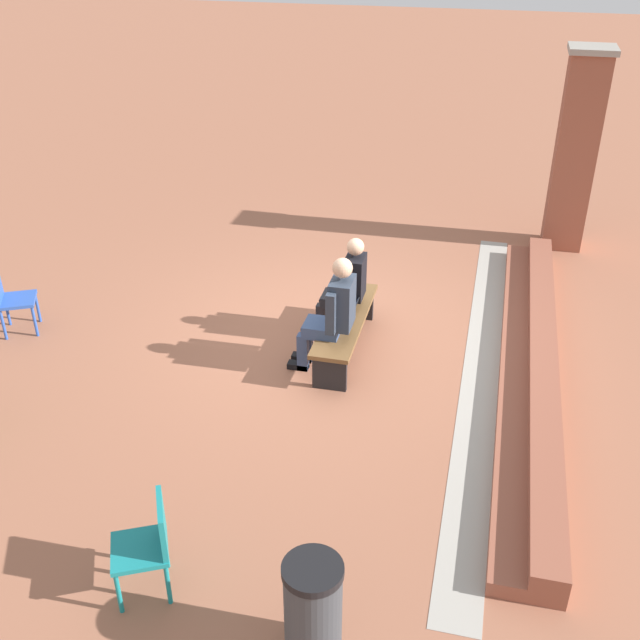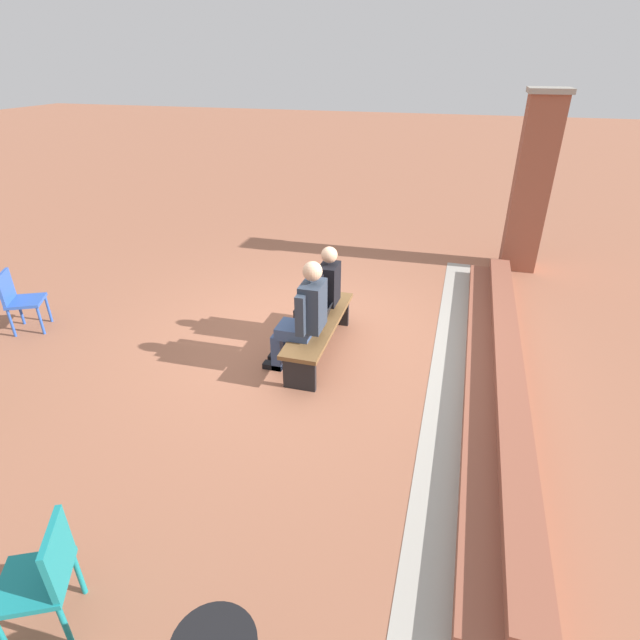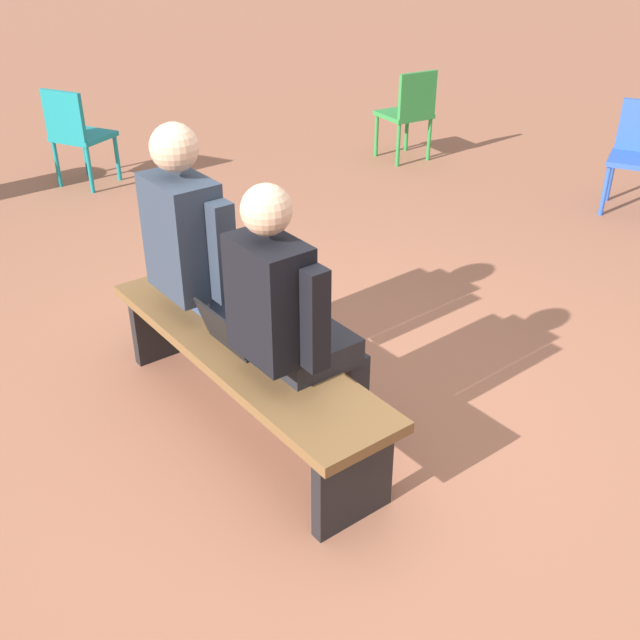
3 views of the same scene
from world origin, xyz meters
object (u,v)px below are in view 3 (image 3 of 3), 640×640
at_px(plastic_chair_mid_courtyard, 640,150).
at_px(plastic_chair_far_right, 409,110).
at_px(laptop, 238,334).
at_px(plastic_chair_near_bench_left, 76,131).
at_px(bench, 243,362).
at_px(person_student, 291,318).
at_px(person_adult, 206,254).

relative_size(plastic_chair_mid_courtyard, plastic_chair_far_right, 1.00).
relative_size(laptop, plastic_chair_near_bench_left, 0.38).
height_order(plastic_chair_far_right, plastic_chair_near_bench_left, same).
xyz_separation_m(bench, person_student, (-0.30, -0.07, 0.35)).
bearing_deg(bench, plastic_chair_near_bench_left, -10.76).
bearing_deg(person_student, plastic_chair_near_bench_left, -9.06).
bearing_deg(bench, person_adult, -9.71).
xyz_separation_m(person_student, plastic_chair_mid_courtyard, (0.82, -3.95, -0.22)).
relative_size(bench, person_adult, 1.30).
relative_size(bench, laptop, 5.62).
bearing_deg(laptop, plastic_chair_near_bench_left, -10.97).
distance_m(person_adult, laptop, 0.47).
bearing_deg(plastic_chair_mid_courtyard, bench, 97.31).
relative_size(person_adult, plastic_chair_near_bench_left, 1.64).
bearing_deg(bench, laptop, 45.64).
relative_size(bench, plastic_chair_mid_courtyard, 2.14).
bearing_deg(plastic_chair_mid_courtyard, laptop, 97.13).
bearing_deg(person_student, bench, 12.11).
distance_m(person_adult, plastic_chair_mid_courtyard, 3.96).
height_order(bench, person_student, person_student).
xyz_separation_m(laptop, plastic_chair_near_bench_left, (3.71, -0.72, -0.02)).
height_order(laptop, plastic_chair_near_bench_left, plastic_chair_near_bench_left).
xyz_separation_m(bench, laptop, (0.01, 0.01, 0.15)).
distance_m(person_student, plastic_chair_near_bench_left, 4.08).
xyz_separation_m(person_adult, plastic_chair_mid_courtyard, (0.11, -3.95, -0.25)).
bearing_deg(laptop, bench, -134.36).
xyz_separation_m(bench, plastic_chair_far_right, (2.53, -3.45, 0.13)).
bearing_deg(person_adult, bench, 170.29).
bearing_deg(person_adult, plastic_chair_far_right, -57.77).
bearing_deg(plastic_chair_near_bench_left, laptop, 169.03).
relative_size(plastic_chair_far_right, plastic_chair_near_bench_left, 1.00).
distance_m(plastic_chair_mid_courtyard, plastic_chair_far_right, 2.10).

